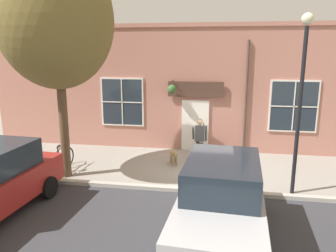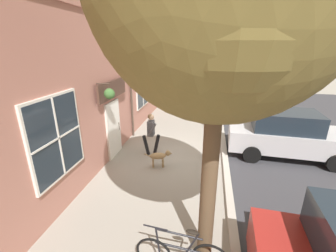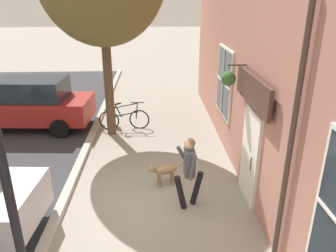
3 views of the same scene
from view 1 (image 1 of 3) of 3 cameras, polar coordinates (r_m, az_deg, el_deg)
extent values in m
plane|color=gray|center=(11.65, 4.77, -7.37)|extent=(90.00, 90.00, 0.00)
cube|color=#B2ADA3|center=(9.78, 3.81, -11.08)|extent=(0.20, 28.00, 0.12)
cube|color=#B27566|center=(13.36, 5.80, 6.15)|extent=(0.30, 18.00, 4.94)
cube|color=#B27566|center=(13.31, 6.06, 17.12)|extent=(0.42, 18.00, 0.16)
cube|color=white|center=(13.45, 4.74, 0.08)|extent=(0.10, 1.10, 2.10)
cube|color=#232D38|center=(13.43, 4.73, -0.16)|extent=(0.03, 0.90, 1.90)
cylinder|color=#47382D|center=(13.34, 6.21, -0.06)|extent=(0.03, 0.03, 0.30)
cube|color=#4C3328|center=(13.10, 4.83, 6.39)|extent=(0.08, 2.20, 0.60)
cylinder|color=#47382D|center=(13.18, 13.44, 4.69)|extent=(0.09, 0.09, 4.45)
cylinder|color=#47382D|center=(13.05, 0.80, 7.89)|extent=(0.44, 0.04, 0.04)
cylinder|color=#47382D|center=(12.89, 0.68, 7.03)|extent=(0.01, 0.01, 0.34)
cone|color=#2D2823|center=(12.91, 0.68, 6.05)|extent=(0.32, 0.32, 0.18)
sphere|color=#3D6B33|center=(12.90, 0.68, 6.45)|extent=(0.34, 0.34, 0.34)
cube|color=white|center=(13.86, -7.95, 4.17)|extent=(0.08, 1.82, 2.02)
cube|color=#232D38|center=(13.83, -7.99, 4.15)|extent=(0.03, 1.70, 1.90)
cube|color=white|center=(13.81, -8.01, 4.13)|extent=(0.04, 0.04, 1.90)
cube|color=white|center=(13.81, -8.01, 4.13)|extent=(0.04, 1.70, 0.04)
cube|color=white|center=(13.53, 21.02, 3.21)|extent=(0.08, 1.82, 2.02)
cube|color=#232D38|center=(13.50, 21.04, 3.19)|extent=(0.03, 1.70, 1.90)
cube|color=white|center=(13.48, 21.06, 3.18)|extent=(0.04, 0.04, 1.90)
cube|color=white|center=(13.48, 21.06, 3.18)|extent=(0.04, 1.70, 0.04)
cylinder|color=black|center=(12.09, 5.81, -4.66)|extent=(0.29, 0.14, 0.80)
cylinder|color=black|center=(12.45, 5.16, -4.12)|extent=(0.29, 0.14, 0.80)
cube|color=#4C4C51|center=(12.08, 5.55, -1.31)|extent=(0.23, 0.34, 0.57)
sphere|color=tan|center=(11.97, 5.59, 0.67)|extent=(0.22, 0.22, 0.22)
sphere|color=brown|center=(11.99, 5.60, 0.80)|extent=(0.21, 0.21, 0.21)
cylinder|color=#4C4C51|center=(12.11, 6.65, -1.27)|extent=(0.16, 0.09, 0.57)
cylinder|color=#4C4C51|center=(11.99, 4.43, -1.27)|extent=(0.33, 0.09, 0.52)
ellipsoid|color=#997A51|center=(11.91, 0.99, -4.78)|extent=(0.61, 0.40, 0.22)
cylinder|color=#997A51|center=(11.84, 1.47, -6.18)|extent=(0.06, 0.06, 0.31)
cylinder|color=#997A51|center=(11.82, 0.75, -6.22)|extent=(0.06, 0.06, 0.31)
cylinder|color=#997A51|center=(12.16, 1.21, -5.67)|extent=(0.06, 0.06, 0.31)
cylinder|color=#997A51|center=(12.14, 0.51, -5.70)|extent=(0.06, 0.06, 0.31)
sphere|color=#997A51|center=(11.56, 1.24, -4.88)|extent=(0.19, 0.19, 0.19)
cone|color=#997A51|center=(11.46, 1.33, -5.14)|extent=(0.12, 0.12, 0.09)
cone|color=#997A51|center=(11.55, 1.48, -4.44)|extent=(0.06, 0.06, 0.07)
cone|color=#997A51|center=(11.54, 0.99, -4.46)|extent=(0.06, 0.06, 0.07)
cylinder|color=#997A51|center=(12.24, 0.73, -4.04)|extent=(0.21, 0.10, 0.14)
cylinder|color=brown|center=(10.96, -17.72, 0.62)|extent=(0.28, 0.28, 3.63)
ellipsoid|color=brown|center=(10.77, -18.91, 17.13)|extent=(3.77, 3.39, 4.14)
sphere|color=brown|center=(10.89, -21.54, 13.40)|extent=(2.05, 2.05, 2.05)
torus|color=black|center=(12.31, -17.00, -5.17)|extent=(0.70, 0.12, 0.70)
torus|color=black|center=(11.41, -19.01, -6.75)|extent=(0.70, 0.12, 0.70)
cylinder|color=black|center=(11.79, -18.03, -5.01)|extent=(0.98, 0.10, 0.21)
cylinder|color=black|center=(11.59, -18.44, -4.62)|extent=(0.24, 0.05, 0.47)
cylinder|color=black|center=(11.75, -18.04, -3.45)|extent=(0.83, 0.09, 0.18)
cylinder|color=black|center=(12.15, -17.24, -3.84)|extent=(0.10, 0.04, 0.58)
cylinder|color=black|center=(12.10, -17.27, -2.43)|extent=(0.46, 0.08, 0.03)
ellipsoid|color=black|center=(11.52, -18.53, -3.39)|extent=(0.25, 0.11, 0.10)
cylinder|color=black|center=(9.89, -20.00, -10.02)|extent=(0.63, 0.22, 0.62)
cube|color=#B7B7BC|center=(7.40, 9.17, -14.13)|extent=(4.40, 2.02, 0.76)
cube|color=#1E2833|center=(7.30, 9.49, -8.33)|extent=(2.33, 1.68, 0.68)
cylinder|color=black|center=(8.77, 15.56, -12.70)|extent=(0.63, 0.22, 0.62)
cylinder|color=black|center=(8.84, 3.84, -12.03)|extent=(0.63, 0.22, 0.62)
cylinder|color=black|center=(9.71, 21.85, 1.90)|extent=(0.11, 0.11, 4.67)
sphere|color=beige|center=(9.59, 23.16, 16.79)|extent=(0.32, 0.32, 0.32)
cylinder|color=gold|center=(11.69, -20.70, -6.52)|extent=(0.20, 0.20, 0.62)
sphere|color=gold|center=(11.58, -20.84, -4.84)|extent=(0.20, 0.20, 0.20)
cylinder|color=gold|center=(11.58, -21.01, -6.56)|extent=(0.10, 0.07, 0.07)
cylinder|color=gold|center=(11.77, -20.43, -6.19)|extent=(0.10, 0.07, 0.07)
camera|label=2|loc=(12.75, -32.42, 10.74)|focal=24.00mm
camera|label=3|loc=(12.21, 36.18, 11.95)|focal=35.00mm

